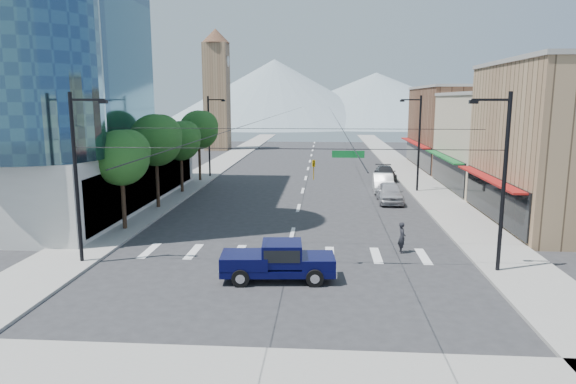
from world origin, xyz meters
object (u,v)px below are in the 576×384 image
object	(u,v)px
parked_car_near	(390,192)
pedestrian	(402,237)
parked_car_far	(385,173)
parked_car_mid	(383,183)
pickup_truck	(277,260)

from	to	relation	value
parked_car_near	pedestrian	bearing A→B (deg)	-93.18
parked_car_far	parked_car_mid	bearing A→B (deg)	-97.36
parked_car_mid	pickup_truck	bearing A→B (deg)	-104.98
parked_car_mid	parked_car_far	size ratio (longest dim) A/B	1.01
pedestrian	parked_car_far	distance (m)	27.32
pedestrian	parked_car_near	world-z (taller)	pedestrian
pedestrian	parked_car_mid	world-z (taller)	pedestrian
pedestrian	parked_car_near	xyz separation A→B (m)	(1.11, 14.60, -0.03)
pickup_truck	pedestrian	bearing A→B (deg)	32.46
pedestrian	parked_car_far	bearing A→B (deg)	-10.06
pedestrian	parked_car_far	xyz separation A→B (m)	(2.18, 27.23, -0.14)
pickup_truck	parked_car_near	distance (m)	21.07
pickup_truck	parked_car_far	size ratio (longest dim) A/B	1.11
pickup_truck	parked_car_mid	bearing A→B (deg)	68.20
pickup_truck	parked_car_far	distance (m)	33.40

